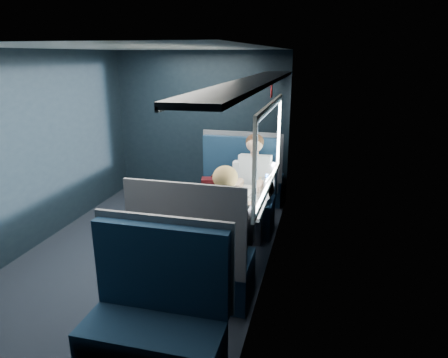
% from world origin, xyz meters
% --- Properties ---
extents(ground, '(2.80, 4.20, 0.01)m').
position_xyz_m(ground, '(0.00, 0.00, -0.01)').
color(ground, black).
extents(room_shell, '(3.00, 4.40, 2.40)m').
position_xyz_m(room_shell, '(0.02, 0.00, 1.48)').
color(room_shell, black).
rests_on(room_shell, ground).
extents(table, '(0.62, 1.00, 0.74)m').
position_xyz_m(table, '(1.03, 0.00, 0.66)').
color(table, '#54565E').
rests_on(table, ground).
extents(seat_bay_near, '(1.04, 0.62, 1.26)m').
position_xyz_m(seat_bay_near, '(0.84, 0.87, 0.42)').
color(seat_bay_near, '#0B1D33').
rests_on(seat_bay_near, ground).
extents(seat_bay_far, '(1.04, 0.62, 1.26)m').
position_xyz_m(seat_bay_far, '(0.85, -0.87, 0.41)').
color(seat_bay_far, '#0B1D33').
rests_on(seat_bay_far, ground).
extents(seat_row_front, '(1.04, 0.51, 1.16)m').
position_xyz_m(seat_row_front, '(0.85, 1.80, 0.41)').
color(seat_row_front, '#0B1D33').
rests_on(seat_row_front, ground).
extents(seat_row_back, '(1.04, 0.51, 1.16)m').
position_xyz_m(seat_row_back, '(0.85, -1.80, 0.41)').
color(seat_row_back, '#0B1D33').
rests_on(seat_row_back, ground).
extents(man, '(0.53, 0.56, 1.32)m').
position_xyz_m(man, '(1.10, 0.70, 0.72)').
color(man, black).
rests_on(man, ground).
extents(woman, '(0.53, 0.56, 1.32)m').
position_xyz_m(woman, '(1.10, -0.71, 0.73)').
color(woman, black).
rests_on(woman, ground).
extents(papers, '(0.80, 0.95, 0.01)m').
position_xyz_m(papers, '(1.01, -0.06, 0.74)').
color(papers, white).
rests_on(papers, table).
extents(laptop, '(0.24, 0.30, 0.22)m').
position_xyz_m(laptop, '(1.33, 0.15, 0.80)').
color(laptop, silver).
rests_on(laptop, table).
extents(bottle_small, '(0.06, 0.06, 0.22)m').
position_xyz_m(bottle_small, '(1.33, 0.25, 0.84)').
color(bottle_small, silver).
rests_on(bottle_small, table).
extents(cup, '(0.07, 0.07, 0.09)m').
position_xyz_m(cup, '(1.30, 0.44, 0.78)').
color(cup, white).
rests_on(cup, table).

